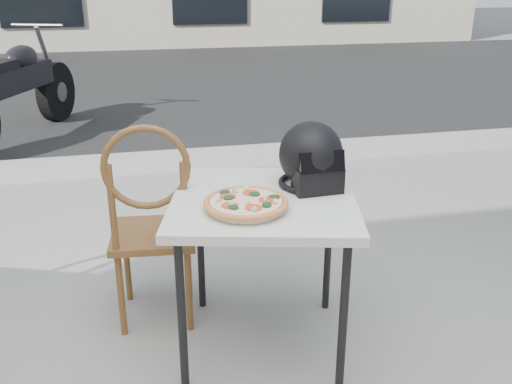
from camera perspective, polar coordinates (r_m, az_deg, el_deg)
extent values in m
cube|color=black|center=(8.72, -11.77, 10.56)|extent=(30.00, 8.00, 0.00)
cube|color=#9E9B94|center=(4.81, -10.30, 2.97)|extent=(30.00, 0.25, 0.12)
cube|color=silver|center=(2.27, 0.78, -0.98)|extent=(0.89, 0.89, 0.04)
cylinder|color=black|center=(2.19, -7.43, -12.30)|extent=(0.04, 0.04, 0.66)
cylinder|color=black|center=(2.19, 8.72, -12.48)|extent=(0.04, 0.04, 0.66)
cylinder|color=black|center=(2.71, -5.57, -5.32)|extent=(0.04, 0.04, 0.66)
cylinder|color=black|center=(2.70, 7.23, -5.45)|extent=(0.04, 0.04, 0.66)
cylinder|color=white|center=(2.15, -1.01, -1.69)|extent=(0.35, 0.35, 0.01)
torus|color=white|center=(2.14, -1.01, -1.55)|extent=(0.36, 0.36, 0.01)
cylinder|color=#D7894E|center=(2.14, -1.01, -1.21)|extent=(0.41, 0.41, 0.01)
torus|color=#D7894E|center=(2.14, -1.01, -1.04)|extent=(0.42, 0.42, 0.02)
cylinder|color=red|center=(2.14, -1.01, -1.01)|extent=(0.36, 0.36, 0.00)
cylinder|color=#F7E2BD|center=(2.13, -1.01, -0.93)|extent=(0.35, 0.35, 0.00)
cylinder|color=red|center=(2.13, 1.09, -0.80)|extent=(0.08, 0.08, 0.00)
cylinder|color=red|center=(2.20, -0.50, -0.08)|extent=(0.08, 0.08, 0.00)
cylinder|color=red|center=(2.17, -2.81, -0.45)|extent=(0.08, 0.08, 0.00)
cylinder|color=red|center=(2.09, -2.65, -1.35)|extent=(0.08, 0.08, 0.00)
cylinder|color=red|center=(2.07, -0.25, -1.57)|extent=(0.08, 0.08, 0.00)
ellipsoid|color=#153B19|center=(2.19, -0.17, -0.20)|extent=(0.05, 0.05, 0.01)
ellipsoid|color=#153B19|center=(2.15, -2.73, -0.55)|extent=(0.06, 0.05, 0.01)
ellipsoid|color=#153B19|center=(2.08, 1.09, -1.28)|extent=(0.05, 0.05, 0.01)
ellipsoid|color=#153B19|center=(2.07, -2.29, -1.51)|extent=(0.05, 0.06, 0.01)
ellipsoid|color=#153B19|center=(2.16, 1.82, -0.47)|extent=(0.05, 0.05, 0.01)
ellipsoid|color=#153B19|center=(2.21, -3.16, 0.01)|extent=(0.06, 0.05, 0.01)
cylinder|color=#CFC87E|center=(2.10, -0.86, -1.03)|extent=(0.03, 0.03, 0.02)
cylinder|color=#CFC87E|center=(2.21, -2.11, 0.15)|extent=(0.03, 0.03, 0.02)
cylinder|color=#CFC87E|center=(2.13, 0.97, -0.67)|extent=(0.03, 0.02, 0.02)
cylinder|color=#CFC87E|center=(2.23, -0.99, 0.35)|extent=(0.02, 0.03, 0.02)
cylinder|color=#CFC87E|center=(2.04, -0.21, -1.73)|extent=(0.03, 0.03, 0.02)
cylinder|color=#CFC87E|center=(2.13, -3.79, -0.75)|extent=(0.03, 0.02, 0.02)
cylinder|color=#CFC87E|center=(2.11, 1.94, -0.96)|extent=(0.02, 0.03, 0.02)
cylinder|color=#CFC87E|center=(2.08, -2.51, -1.23)|extent=(0.03, 0.03, 0.02)
ellipsoid|color=black|center=(2.36, 5.52, 3.77)|extent=(0.28, 0.29, 0.27)
cube|color=black|center=(2.31, 6.20, 1.21)|extent=(0.20, 0.11, 0.11)
torus|color=black|center=(2.40, 5.41, 0.98)|extent=(0.28, 0.28, 0.02)
cube|color=black|center=(2.25, 6.64, 3.01)|extent=(0.19, 0.05, 0.09)
cube|color=brown|center=(2.63, -10.21, -4.19)|extent=(0.41, 0.41, 0.03)
cylinder|color=brown|center=(2.86, -6.81, -6.68)|extent=(0.03, 0.03, 0.41)
cylinder|color=brown|center=(2.88, -12.78, -6.90)|extent=(0.03, 0.03, 0.41)
cylinder|color=brown|center=(2.60, -6.73, -9.72)|extent=(0.03, 0.03, 0.41)
cylinder|color=brown|center=(2.62, -13.35, -9.93)|extent=(0.03, 0.03, 0.41)
cylinder|color=brown|center=(2.41, -7.14, -1.44)|extent=(0.03, 0.03, 0.39)
cylinder|color=brown|center=(2.43, -14.17, -1.73)|extent=(0.03, 0.03, 0.39)
torus|color=brown|center=(2.35, -10.96, 2.38)|extent=(0.37, 0.07, 0.36)
cylinder|color=black|center=(6.67, -19.37, 9.43)|extent=(0.35, 0.63, 0.63)
cylinder|color=slate|center=(6.67, -19.37, 9.43)|extent=(0.22, 0.25, 0.21)
cube|color=black|center=(5.99, -22.95, 10.35)|extent=(0.59, 1.10, 0.23)
ellipsoid|color=black|center=(6.10, -22.42, 12.31)|extent=(0.38, 0.50, 0.24)
cylinder|color=slate|center=(6.54, -20.07, 12.16)|extent=(0.17, 0.33, 0.75)
cylinder|color=slate|center=(6.39, -21.06, 15.31)|extent=(0.52, 0.24, 0.03)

